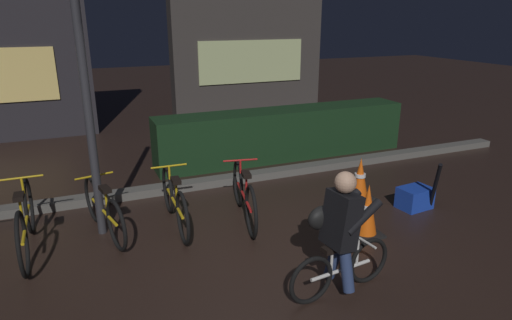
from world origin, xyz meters
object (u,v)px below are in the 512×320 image
street_post (89,117)px  traffic_cone_far (360,179)px  traffic_cone_near (367,211)px  blue_crate (415,198)px  closed_umbrella (435,187)px  parked_bike_center_left (104,210)px  parked_bike_left_mid (26,222)px  cyclist (339,233)px  parked_bike_center_right (175,202)px  parked_bike_right_mid (244,195)px

street_post → traffic_cone_far: size_ratio=4.76×
traffic_cone_near → blue_crate: (1.10, 0.40, -0.17)m
traffic_cone_near → closed_umbrella: size_ratio=0.77×
parked_bike_center_left → parked_bike_left_mid: bearing=83.1°
cyclist → parked_bike_center_right: bearing=112.6°
parked_bike_center_left → traffic_cone_near: parked_bike_center_left is taller
parked_bike_center_left → street_post: bearing=20.1°
parked_bike_left_mid → traffic_cone_near: (3.77, -1.15, -0.05)m
parked_bike_left_mid → cyclist: 3.46m
parked_bike_right_mid → parked_bike_center_left: bearing=92.5°
parked_bike_left_mid → blue_crate: 4.94m
cyclist → parked_bike_left_mid: bearing=137.6°
street_post → blue_crate: street_post is taller
street_post → parked_bike_center_left: street_post is taller
street_post → parked_bike_right_mid: (1.76, -0.32, -1.12)m
parked_bike_center_left → parked_bike_right_mid: 1.74m
closed_umbrella → parked_bike_left_mid: bearing=-65.2°
parked_bike_left_mid → closed_umbrella: 5.06m
traffic_cone_near → parked_bike_left_mid: bearing=163.1°
parked_bike_left_mid → street_post: bearing=-79.7°
traffic_cone_near → blue_crate: bearing=20.0°
parked_bike_left_mid → closed_umbrella: parked_bike_left_mid is taller
street_post → parked_bike_center_right: street_post is taller
parked_bike_left_mid → closed_umbrella: size_ratio=2.05×
parked_bike_center_right → traffic_cone_far: bearing=-91.3°
parked_bike_right_mid → traffic_cone_near: bearing=-117.7°
traffic_cone_far → blue_crate: bearing=-50.5°
traffic_cone_far → closed_umbrella: 1.04m
street_post → closed_umbrella: 4.45m
traffic_cone_near → closed_umbrella: 1.20m
parked_bike_left_mid → parked_bike_right_mid: bearing=-94.3°
parked_bike_center_left → cyclist: bearing=-149.8°
street_post → parked_bike_right_mid: street_post is taller
closed_umbrella → traffic_cone_near: bearing=-46.6°
parked_bike_center_right → parked_bike_center_left: bearing=84.5°
parked_bike_center_left → blue_crate: parked_bike_center_left is taller
parked_bike_center_right → traffic_cone_far: size_ratio=2.60×
parked_bike_center_left → cyclist: 2.89m
parked_bike_center_right → blue_crate: 3.28m
parked_bike_right_mid → traffic_cone_near: size_ratio=2.43×
parked_bike_left_mid → blue_crate: bearing=-99.2°
closed_umbrella → parked_bike_right_mid: bearing=-72.8°
traffic_cone_near → traffic_cone_far: (0.60, 1.00, -0.02)m
closed_umbrella → street_post: bearing=-69.2°
street_post → traffic_cone_near: size_ratio=4.44×
parked_bike_left_mid → traffic_cone_near: 3.95m
parked_bike_left_mid → blue_crate: parked_bike_left_mid is taller
parked_bike_left_mid → parked_bike_center_left: parked_bike_left_mid is taller
traffic_cone_near → cyclist: bearing=-138.4°
parked_bike_right_mid → parked_bike_center_right: bearing=90.9°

